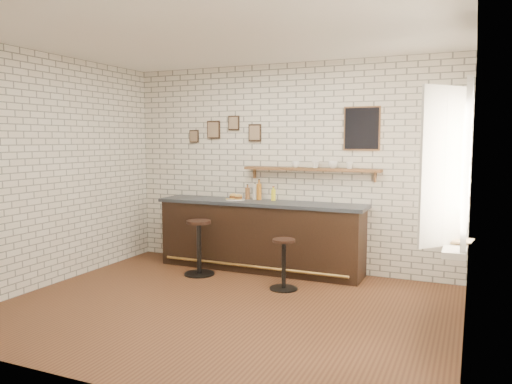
{
  "coord_description": "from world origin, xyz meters",
  "views": [
    {
      "loc": [
        2.53,
        -4.89,
        1.9
      ],
      "look_at": [
        -0.01,
        0.9,
        1.23
      ],
      "focal_mm": 35.0,
      "sensor_mm": 36.0,
      "label": 1
    }
  ],
  "objects_px": {
    "shelf_cup_a": "(296,164)",
    "bar_stool_right": "(284,262)",
    "shelf_cup_c": "(333,165)",
    "book_lower": "(453,242)",
    "condiment_bottle_yellow": "(273,195)",
    "bar_counter": "(260,235)",
    "bar_stool_left": "(199,246)",
    "shelf_cup_d": "(350,165)",
    "book_upper": "(454,240)",
    "sandwich_plate": "(235,199)",
    "bitters_bottle_white": "(255,193)",
    "ciabatta_sandwich": "(236,197)",
    "bitters_bottle_brown": "(248,193)",
    "shelf_cup_b": "(315,164)",
    "bitters_bottle_amber": "(259,191)"
  },
  "relations": [
    {
      "from": "shelf_cup_a",
      "to": "bar_stool_right",
      "type": "bearing_deg",
      "value": -96.02
    },
    {
      "from": "shelf_cup_c",
      "to": "book_lower",
      "type": "bearing_deg",
      "value": -139.29
    },
    {
      "from": "condiment_bottle_yellow",
      "to": "shelf_cup_a",
      "type": "bearing_deg",
      "value": 8.1
    },
    {
      "from": "bar_counter",
      "to": "bar_stool_left",
      "type": "bearing_deg",
      "value": -138.34
    },
    {
      "from": "shelf_cup_d",
      "to": "book_lower",
      "type": "bearing_deg",
      "value": -43.55
    },
    {
      "from": "shelf_cup_c",
      "to": "book_upper",
      "type": "height_order",
      "value": "shelf_cup_c"
    },
    {
      "from": "sandwich_plate",
      "to": "bitters_bottle_white",
      "type": "bearing_deg",
      "value": 31.85
    },
    {
      "from": "ciabatta_sandwich",
      "to": "shelf_cup_c",
      "type": "bearing_deg",
      "value": 8.12
    },
    {
      "from": "bitters_bottle_brown",
      "to": "book_lower",
      "type": "bearing_deg",
      "value": -30.65
    },
    {
      "from": "bar_counter",
      "to": "bitters_bottle_brown",
      "type": "distance_m",
      "value": 0.67
    },
    {
      "from": "bar_stool_left",
      "to": "bitters_bottle_white",
      "type": "bearing_deg",
      "value": 55.17
    },
    {
      "from": "bitters_bottle_white",
      "to": "shelf_cup_d",
      "type": "xyz_separation_m",
      "value": [
        1.4,
        0.05,
        0.43
      ]
    },
    {
      "from": "book_lower",
      "to": "book_upper",
      "type": "height_order",
      "value": "book_upper"
    },
    {
      "from": "bar_counter",
      "to": "shelf_cup_b",
      "type": "distance_m",
      "value": 1.31
    },
    {
      "from": "bitters_bottle_brown",
      "to": "bar_stool_right",
      "type": "xyz_separation_m",
      "value": [
        0.93,
        -0.93,
        -0.75
      ]
    },
    {
      "from": "bar_stool_right",
      "to": "shelf_cup_d",
      "type": "relative_size",
      "value": 6.48
    },
    {
      "from": "shelf_cup_a",
      "to": "book_lower",
      "type": "relative_size",
      "value": 0.56
    },
    {
      "from": "sandwich_plate",
      "to": "shelf_cup_a",
      "type": "distance_m",
      "value": 1.04
    },
    {
      "from": "bar_stool_right",
      "to": "book_lower",
      "type": "height_order",
      "value": "book_lower"
    },
    {
      "from": "bitters_bottle_brown",
      "to": "shelf_cup_d",
      "type": "distance_m",
      "value": 1.59
    },
    {
      "from": "sandwich_plate",
      "to": "shelf_cup_b",
      "type": "height_order",
      "value": "shelf_cup_b"
    },
    {
      "from": "bar_counter",
      "to": "shelf_cup_d",
      "type": "distance_m",
      "value": 1.64
    },
    {
      "from": "bitters_bottle_brown",
      "to": "shelf_cup_c",
      "type": "bearing_deg",
      "value": 2.05
    },
    {
      "from": "ciabatta_sandwich",
      "to": "sandwich_plate",
      "type": "bearing_deg",
      "value": 180.0
    },
    {
      "from": "condiment_bottle_yellow",
      "to": "bar_stool_left",
      "type": "xyz_separation_m",
      "value": [
        -0.82,
        -0.76,
        -0.68
      ]
    },
    {
      "from": "bitters_bottle_brown",
      "to": "shelf_cup_d",
      "type": "xyz_separation_m",
      "value": [
        1.52,
        0.05,
        0.44
      ]
    },
    {
      "from": "bitters_bottle_white",
      "to": "bitters_bottle_amber",
      "type": "height_order",
      "value": "bitters_bottle_amber"
    },
    {
      "from": "bitters_bottle_white",
      "to": "bitters_bottle_amber",
      "type": "xyz_separation_m",
      "value": [
        0.07,
        -0.0,
        0.02
      ]
    },
    {
      "from": "bitters_bottle_amber",
      "to": "bar_stool_left",
      "type": "xyz_separation_m",
      "value": [
        -0.59,
        -0.76,
        -0.72
      ]
    },
    {
      "from": "ciabatta_sandwich",
      "to": "bar_counter",
      "type": "bearing_deg",
      "value": 0.05
    },
    {
      "from": "bar_counter",
      "to": "bitters_bottle_amber",
      "type": "xyz_separation_m",
      "value": [
        -0.08,
        0.15,
        0.63
      ]
    },
    {
      "from": "bar_counter",
      "to": "shelf_cup_b",
      "type": "height_order",
      "value": "shelf_cup_b"
    },
    {
      "from": "bar_counter",
      "to": "bar_stool_right",
      "type": "relative_size",
      "value": 4.78
    },
    {
      "from": "bar_counter",
      "to": "shelf_cup_d",
      "type": "xyz_separation_m",
      "value": [
        1.25,
        0.2,
        1.04
      ]
    },
    {
      "from": "shelf_cup_c",
      "to": "bitters_bottle_brown",
      "type": "bearing_deg",
      "value": 90.06
    },
    {
      "from": "bar_stool_right",
      "to": "shelf_cup_a",
      "type": "distance_m",
      "value": 1.55
    },
    {
      "from": "bar_stool_left",
      "to": "shelf_cup_c",
      "type": "height_order",
      "value": "shelf_cup_c"
    },
    {
      "from": "sandwich_plate",
      "to": "book_lower",
      "type": "relative_size",
      "value": 1.38
    },
    {
      "from": "bitters_bottle_amber",
      "to": "shelf_cup_c",
      "type": "distance_m",
      "value": 1.18
    },
    {
      "from": "bar_stool_right",
      "to": "book_upper",
      "type": "height_order",
      "value": "book_upper"
    },
    {
      "from": "bitters_bottle_white",
      "to": "bitters_bottle_amber",
      "type": "bearing_deg",
      "value": -0.0
    },
    {
      "from": "bitters_bottle_white",
      "to": "book_lower",
      "type": "height_order",
      "value": "bitters_bottle_white"
    },
    {
      "from": "bar_stool_left",
      "to": "shelf_cup_b",
      "type": "relative_size",
      "value": 7.11
    },
    {
      "from": "bitters_bottle_white",
      "to": "shelf_cup_c",
      "type": "bearing_deg",
      "value": 2.26
    },
    {
      "from": "shelf_cup_c",
      "to": "condiment_bottle_yellow",
      "type": "bearing_deg",
      "value": 91.03
    },
    {
      "from": "book_lower",
      "to": "sandwich_plate",
      "type": "bearing_deg",
      "value": 168.16
    },
    {
      "from": "bar_counter",
      "to": "bitters_bottle_amber",
      "type": "bearing_deg",
      "value": 118.23
    },
    {
      "from": "ciabatta_sandwich",
      "to": "book_lower",
      "type": "height_order",
      "value": "ciabatta_sandwich"
    },
    {
      "from": "bar_counter",
      "to": "book_upper",
      "type": "relative_size",
      "value": 13.23
    },
    {
      "from": "sandwich_plate",
      "to": "condiment_bottle_yellow",
      "type": "bearing_deg",
      "value": 15.83
    }
  ]
}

